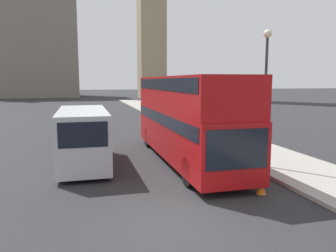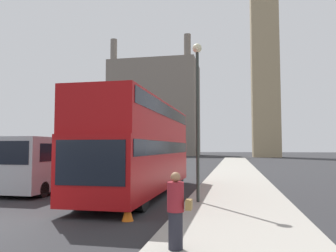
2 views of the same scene
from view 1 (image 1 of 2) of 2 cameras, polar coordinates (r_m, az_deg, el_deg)
ground_plane at (r=9.47m, az=1.24°, el=-17.14°), size 300.00×300.00×0.00m
building_block_distant at (r=90.96m, az=-23.14°, el=12.90°), size 23.80×14.85×31.63m
red_double_decker_bus at (r=16.30m, az=3.12°, el=2.08°), size 2.60×11.35×4.22m
white_van at (r=15.87m, az=-14.55°, el=-1.76°), size 2.21×6.19×2.66m
street_lamp at (r=15.19m, az=16.67°, el=7.88°), size 0.36×0.36×6.06m
traffic_cone at (r=12.33m, az=15.89°, el=-10.06°), size 0.36×0.36×0.55m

